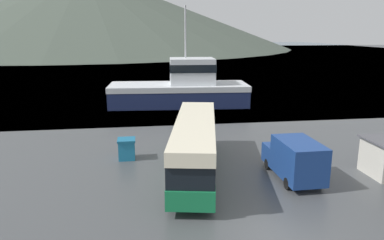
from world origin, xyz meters
TOP-DOWN VIEW (x-y plane):
  - ground_plane at (0.00, 0.00)m, footprint 400.00×400.00m
  - water_surface at (0.00, 140.41)m, footprint 240.00×240.00m
  - hill_backdrop at (-30.77, 189.37)m, footprint 204.48×204.48m
  - tour_bus at (-2.53, 8.03)m, footprint 4.75×12.77m
  - delivery_van at (3.31, 6.10)m, footprint 2.22×5.30m
  - fishing_boat at (-0.77, 30.41)m, footprint 16.98×7.06m
  - storage_bin at (-6.93, 11.37)m, footprint 1.25×1.26m

SIDE VIEW (x-z plane):
  - ground_plane at x=0.00m, z-range 0.00..0.00m
  - water_surface at x=0.00m, z-range 0.00..0.00m
  - storage_bin at x=-6.93m, z-range 0.01..1.50m
  - delivery_van at x=3.31m, z-range 0.06..2.63m
  - tour_bus at x=-2.53m, z-range 0.21..3.64m
  - fishing_boat at x=-0.77m, z-range -3.78..7.97m
  - hill_backdrop at x=-30.77m, z-range 0.00..38.10m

